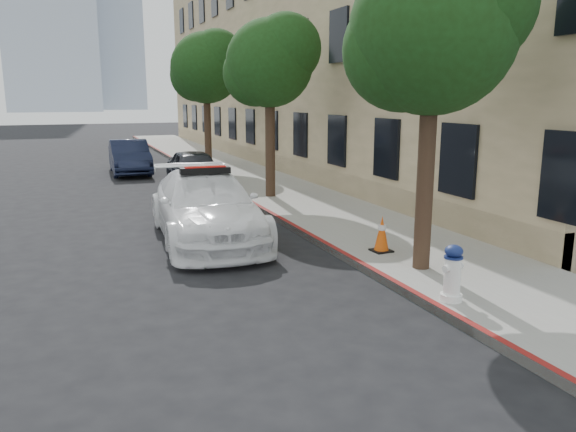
# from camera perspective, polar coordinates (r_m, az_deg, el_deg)

# --- Properties ---
(ground) EXTENTS (120.00, 120.00, 0.00)m
(ground) POSITION_cam_1_polar(r_m,az_deg,el_deg) (11.04, -5.37, -4.74)
(ground) COLOR black
(ground) RESTS_ON ground
(sidewalk) EXTENTS (3.20, 50.00, 0.15)m
(sidewalk) POSITION_cam_1_polar(r_m,az_deg,el_deg) (21.41, -3.67, 3.72)
(sidewalk) COLOR gray
(sidewalk) RESTS_ON ground
(curb_strip) EXTENTS (0.12, 50.00, 0.15)m
(curb_strip) POSITION_cam_1_polar(r_m,az_deg,el_deg) (20.99, -7.67, 3.47)
(curb_strip) COLOR maroon
(curb_strip) RESTS_ON ground
(building) EXTENTS (8.00, 36.00, 10.00)m
(building) POSITION_cam_1_polar(r_m,az_deg,el_deg) (27.98, 4.26, 15.78)
(building) COLOR tan
(building) RESTS_ON ground
(tower_right) EXTENTS (14.00, 14.00, 44.00)m
(tower_right) POSITION_cam_1_polar(r_m,az_deg,el_deg) (146.85, -17.77, 18.91)
(tower_right) COLOR #9EA8B7
(tower_right) RESTS_ON ground
(tree_near) EXTENTS (2.92, 2.82, 5.62)m
(tree_near) POSITION_cam_1_polar(r_m,az_deg,el_deg) (10.08, 14.71, 17.91)
(tree_near) COLOR black
(tree_near) RESTS_ON sidewalk
(tree_mid) EXTENTS (2.77, 2.64, 5.43)m
(tree_mid) POSITION_cam_1_polar(r_m,az_deg,el_deg) (17.20, -1.77, 15.34)
(tree_mid) COLOR black
(tree_mid) RESTS_ON sidewalk
(tree_far) EXTENTS (3.10, 3.00, 5.81)m
(tree_far) POSITION_cam_1_polar(r_m,az_deg,el_deg) (24.87, -8.27, 14.74)
(tree_far) COLOR black
(tree_far) RESTS_ON sidewalk
(police_car) EXTENTS (2.46, 5.37, 1.67)m
(police_car) POSITION_cam_1_polar(r_m,az_deg,el_deg) (12.67, -8.31, 0.94)
(police_car) COLOR white
(police_car) RESTS_ON ground
(parked_car_mid) EXTENTS (1.71, 4.04, 1.36)m
(parked_car_mid) POSITION_cam_1_polar(r_m,az_deg,el_deg) (19.80, -9.47, 4.66)
(parked_car_mid) COLOR black
(parked_car_mid) RESTS_ON ground
(parked_car_far) EXTENTS (1.58, 4.28, 1.40)m
(parked_car_far) POSITION_cam_1_polar(r_m,az_deg,el_deg) (24.40, -15.80, 5.79)
(parked_car_far) COLOR black
(parked_car_far) RESTS_ON ground
(fire_hydrant) EXTENTS (0.37, 0.33, 0.87)m
(fire_hydrant) POSITION_cam_1_polar(r_m,az_deg,el_deg) (8.82, 16.37, -5.63)
(fire_hydrant) COLOR white
(fire_hydrant) RESTS_ON sidewalk
(traffic_cone) EXTENTS (0.40, 0.40, 0.72)m
(traffic_cone) POSITION_cam_1_polar(r_m,az_deg,el_deg) (11.29, 9.51, -1.81)
(traffic_cone) COLOR black
(traffic_cone) RESTS_ON sidewalk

